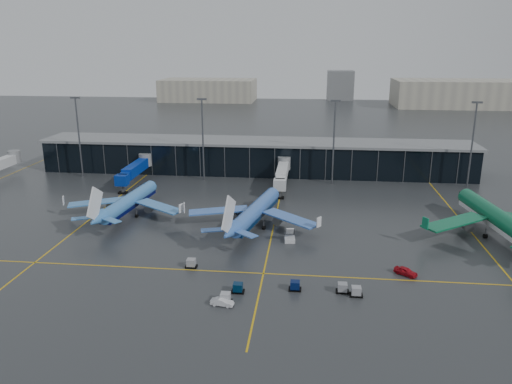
# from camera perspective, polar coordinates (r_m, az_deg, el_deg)

# --- Properties ---
(ground) EXTENTS (600.00, 600.00, 0.00)m
(ground) POSITION_cam_1_polar(r_m,az_deg,el_deg) (108.97, -3.66, -5.62)
(ground) COLOR #282B2D
(ground) RESTS_ON ground
(terminal_pier) EXTENTS (142.00, 17.00, 10.70)m
(terminal_pier) POSITION_cam_1_polar(r_m,az_deg,el_deg) (166.23, -0.07, 4.13)
(terminal_pier) COLOR black
(terminal_pier) RESTS_ON ground
(jet_bridges) EXTENTS (94.00, 27.50, 7.20)m
(jet_bridges) POSITION_cam_1_polar(r_m,az_deg,el_deg) (156.18, -13.74, 2.52)
(jet_bridges) COLOR #595B60
(jet_bridges) RESTS_ON ground
(flood_masts) EXTENTS (203.00, 0.50, 25.50)m
(flood_masts) POSITION_cam_1_polar(r_m,az_deg,el_deg) (152.40, 1.31, 6.22)
(flood_masts) COLOR #595B60
(flood_masts) RESTS_ON ground
(distant_hangars) EXTENTS (260.00, 71.00, 22.00)m
(distant_hangars) POSITION_cam_1_polar(r_m,az_deg,el_deg) (372.28, 11.38, 11.19)
(distant_hangars) COLOR #B2AD99
(distant_hangars) RESTS_ON ground
(taxi_lines) EXTENTS (220.00, 120.00, 0.02)m
(taxi_lines) POSITION_cam_1_polar(r_m,az_deg,el_deg) (117.64, 2.03, -3.89)
(taxi_lines) COLOR gold
(taxi_lines) RESTS_ON ground
(airliner_arkefly) EXTENTS (35.10, 39.10, 11.16)m
(airliner_arkefly) POSITION_cam_1_polar(r_m,az_deg,el_deg) (127.64, -14.32, -0.13)
(airliner_arkefly) COLOR #3D7EC8
(airliner_arkefly) RESTS_ON ground
(airliner_klm_near) EXTENTS (40.55, 44.13, 11.68)m
(airliner_klm_near) POSITION_cam_1_polar(r_m,az_deg,el_deg) (115.91, -0.05, -1.14)
(airliner_klm_near) COLOR #3B6AC2
(airliner_klm_near) RESTS_ON ground
(airliner_aer_lingus) EXTENTS (42.95, 47.40, 13.12)m
(airliner_aer_lingus) POSITION_cam_1_polar(r_m,az_deg,el_deg) (122.42, 25.87, -1.53)
(airliner_aer_lingus) COLOR #0B613C
(airliner_aer_lingus) RESTS_ON ground
(baggage_carts) EXTENTS (32.64, 14.21, 1.70)m
(baggage_carts) POSITION_cam_1_polar(r_m,az_deg,el_deg) (88.12, 1.99, -10.64)
(baggage_carts) COLOR black
(baggage_carts) RESTS_ON ground
(mobile_airstair) EXTENTS (2.45, 3.37, 3.45)m
(mobile_airstair) POSITION_cam_1_polar(r_m,az_deg,el_deg) (108.77, 3.88, -5.23)
(mobile_airstair) COLOR silver
(mobile_airstair) RESTS_ON ground
(service_van_red) EXTENTS (4.51, 4.06, 1.48)m
(service_van_red) POSITION_cam_1_polar(r_m,az_deg,el_deg) (97.24, 16.74, -8.68)
(service_van_red) COLOR #AC0D18
(service_van_red) RESTS_ON ground
(service_van_white) EXTENTS (3.96, 1.82, 1.26)m
(service_van_white) POSITION_cam_1_polar(r_m,az_deg,el_deg) (83.44, -3.90, -12.43)
(service_van_white) COLOR silver
(service_van_white) RESTS_ON ground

